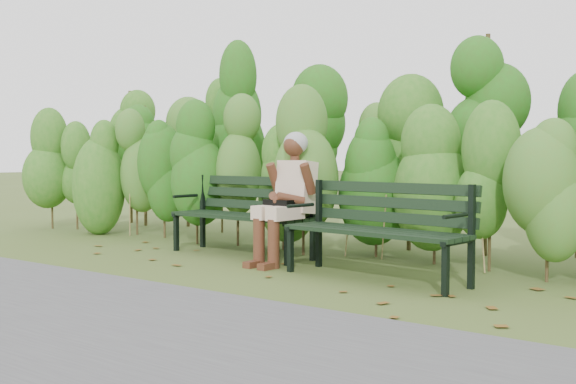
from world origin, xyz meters
The scene contains 7 objects.
ground centered at (0.00, 0.00, 0.00)m, with size 80.00×80.00×0.00m, color #495C25.
footpath centered at (0.00, -2.20, 0.01)m, with size 60.00×2.50×0.01m, color #474749.
hedge_band centered at (0.00, 1.86, 1.26)m, with size 11.04×1.67×2.42m.
leaf_litter centered at (0.11, -0.07, 0.00)m, with size 5.59×2.05×0.01m.
bench_left centered at (-0.94, 0.86, 0.52)m, with size 1.78×0.67×0.87m.
bench_right centered at (0.97, 0.43, 0.51)m, with size 1.78×0.77×0.86m.
seated_woman centered at (-0.21, 0.63, 0.75)m, with size 0.56×0.81×1.35m.
Camera 1 is at (3.84, -4.88, 1.09)m, focal length 42.00 mm.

